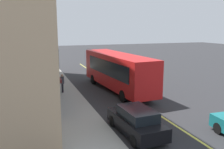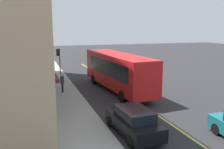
# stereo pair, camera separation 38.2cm
# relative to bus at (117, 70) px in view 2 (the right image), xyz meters

# --- Properties ---
(ground) EXTENTS (120.00, 120.00, 0.00)m
(ground) POSITION_rel_bus_xyz_m (0.04, -0.36, -1.99)
(ground) COLOR #28282B
(sidewalk) EXTENTS (80.00, 3.10, 0.15)m
(sidewalk) POSITION_rel_bus_xyz_m (0.04, 5.19, -1.91)
(sidewalk) COLOR #9E9B93
(sidewalk) RESTS_ON ground
(lane_centre_stripe) EXTENTS (36.00, 0.16, 0.01)m
(lane_centre_stripe) POSITION_rel_bus_xyz_m (0.04, -0.36, -1.98)
(lane_centre_stripe) COLOR #D8D14C
(lane_centre_stripe) RESTS_ON ground
(bus) EXTENTS (11.29, 3.35, 3.50)m
(bus) POSITION_rel_bus_xyz_m (0.00, 0.00, 0.00)
(bus) COLOR red
(bus) RESTS_ON ground
(traffic_light) EXTENTS (0.30, 0.52, 3.20)m
(traffic_light) POSITION_rel_bus_xyz_m (9.38, 4.38, 0.55)
(traffic_light) COLOR #2D2D33
(traffic_light) RESTS_ON sidewalk
(car_black) EXTENTS (4.38, 2.02, 1.52)m
(car_black) POSITION_rel_bus_xyz_m (-9.33, 2.42, -1.24)
(car_black) COLOR black
(car_black) RESTS_ON ground
(car_silver) EXTENTS (4.40, 2.06, 1.52)m
(car_silver) POSITION_rel_bus_xyz_m (12.51, -2.51, -1.24)
(car_silver) COLOR #B7BABF
(car_silver) RESTS_ON ground
(pedestrian_waiting) EXTENTS (0.34, 0.34, 1.68)m
(pedestrian_waiting) POSITION_rel_bus_xyz_m (0.49, 5.10, -0.83)
(pedestrian_waiting) COLOR black
(pedestrian_waiting) RESTS_ON sidewalk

